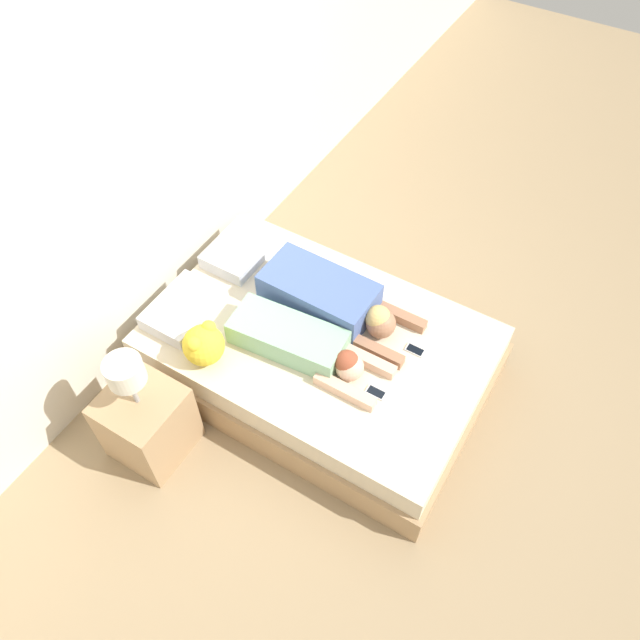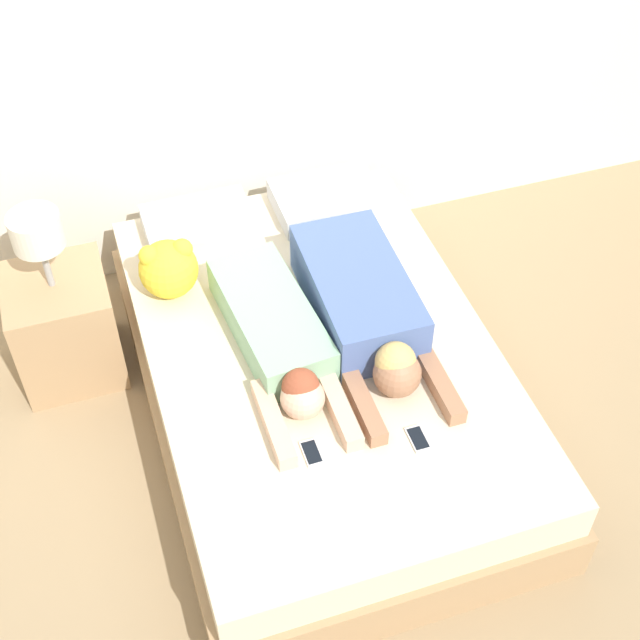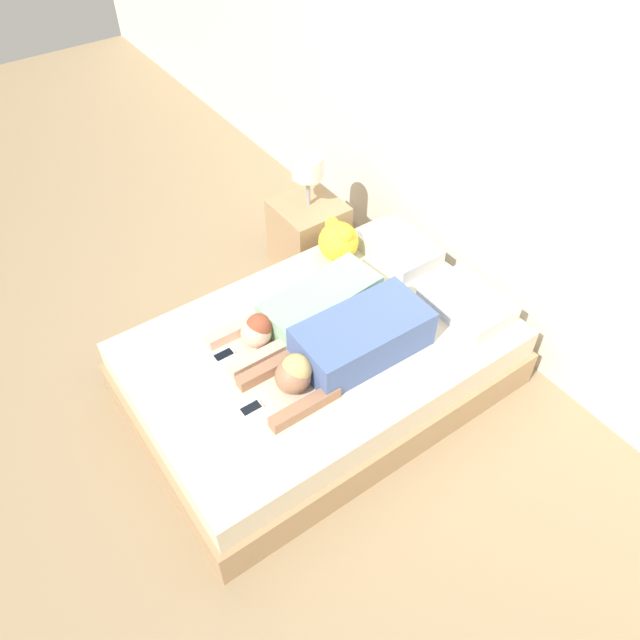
% 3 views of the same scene
% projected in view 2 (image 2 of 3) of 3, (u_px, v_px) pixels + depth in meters
% --- Properties ---
extents(ground_plane, '(12.00, 12.00, 0.00)m').
position_uv_depth(ground_plane, '(320.00, 411.00, 4.04)').
color(ground_plane, '#9E8460').
extents(wall_back, '(12.00, 0.06, 2.60)m').
position_uv_depth(wall_back, '(232.00, 17.00, 3.92)').
color(wall_back, silver).
rests_on(wall_back, ground_plane).
extents(bed, '(1.46, 2.18, 0.44)m').
position_uv_depth(bed, '(320.00, 380.00, 3.88)').
color(bed, tan).
rests_on(bed, ground_plane).
extents(pillow_head_left, '(0.50, 0.36, 0.10)m').
position_uv_depth(pillow_head_left, '(199.00, 226.00, 4.18)').
color(pillow_head_left, silver).
rests_on(pillow_head_left, bed).
extents(pillow_head_right, '(0.50, 0.36, 0.10)m').
position_uv_depth(pillow_head_right, '(327.00, 199.00, 4.32)').
color(pillow_head_right, silver).
rests_on(pillow_head_right, bed).
extents(person_left, '(0.37, 1.06, 0.20)m').
position_uv_depth(person_left, '(278.00, 338.00, 3.64)').
color(person_left, '#8CBF99').
rests_on(person_left, bed).
extents(person_right, '(0.39, 1.08, 0.23)m').
position_uv_depth(person_right, '(364.00, 307.00, 3.72)').
color(person_right, '#4C66A5').
rests_on(person_right, bed).
extents(cell_phone_left, '(0.06, 0.12, 0.01)m').
position_uv_depth(cell_phone_left, '(312.00, 453.00, 3.33)').
color(cell_phone_left, silver).
rests_on(cell_phone_left, bed).
extents(cell_phone_right, '(0.06, 0.12, 0.01)m').
position_uv_depth(cell_phone_right, '(418.00, 439.00, 3.38)').
color(cell_phone_right, silver).
rests_on(cell_phone_right, bed).
extents(plush_toy, '(0.26, 0.26, 0.27)m').
position_uv_depth(plush_toy, '(168.00, 268.00, 3.85)').
color(plush_toy, yellow).
rests_on(plush_toy, bed).
extents(nightstand, '(0.45, 0.45, 0.91)m').
position_uv_depth(nightstand, '(63.00, 321.00, 4.01)').
color(nightstand, tan).
rests_on(nightstand, ground_plane).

